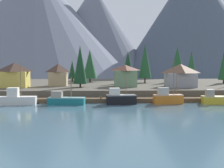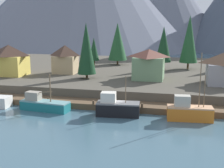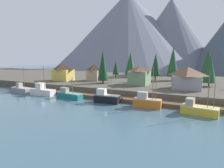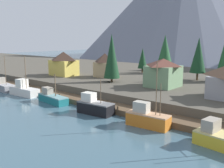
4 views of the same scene
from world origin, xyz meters
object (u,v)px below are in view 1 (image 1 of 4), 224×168
(fishing_boat_orange, at_px, (167,98))
(conifer_far_left, at_px, (72,70))
(fishing_boat_white, at_px, (16,99))
(fishing_boat_yellow, at_px, (217,99))
(conifer_mid_left, at_px, (224,65))
(house_green, at_px, (125,75))
(conifer_mid_right, at_px, (90,64))
(house_tan, at_px, (58,75))
(conifer_near_left, at_px, (128,64))
(fishing_boat_black, at_px, (120,98))
(conifer_centre, at_px, (177,63))
(house_grey, at_px, (180,75))
(conifer_back_right, at_px, (191,66))
(house_yellow, at_px, (14,75))
(conifer_near_right, at_px, (80,65))
(fishing_boat_teal, at_px, (65,100))
(conifer_back_left, at_px, (145,61))

(fishing_boat_orange, bearing_deg, conifer_far_left, 120.08)
(fishing_boat_white, height_order, fishing_boat_yellow, fishing_boat_white)
(fishing_boat_white, relative_size, conifer_mid_left, 0.82)
(house_green, height_order, conifer_mid_right, conifer_mid_right)
(house_tan, bearing_deg, conifer_near_left, 26.74)
(fishing_boat_white, relative_size, fishing_boat_black, 1.36)
(house_green, xyz_separation_m, conifer_centre, (20.76, 19.67, 3.71))
(fishing_boat_black, height_order, house_tan, house_tan)
(house_grey, height_order, conifer_back_right, conifer_back_right)
(conifer_near_left, relative_size, conifer_back_right, 1.02)
(house_tan, height_order, house_yellow, house_yellow)
(fishing_boat_black, bearing_deg, house_tan, 122.50)
(fishing_boat_orange, xyz_separation_m, conifer_near_right, (-20.85, 16.23, 7.54))
(house_tan, height_order, conifer_mid_left, conifer_mid_left)
(fishing_boat_yellow, bearing_deg, house_grey, 109.57)
(conifer_mid_right, height_order, conifer_centre, conifer_centre)
(conifer_near_left, bearing_deg, house_grey, -50.68)
(house_tan, xyz_separation_m, conifer_near_left, (21.95, 11.06, 3.04))
(fishing_boat_black, relative_size, house_grey, 0.81)
(fishing_boat_orange, bearing_deg, house_green, 108.29)
(fishing_boat_teal, relative_size, conifer_back_right, 0.79)
(house_tan, relative_size, conifer_mid_right, 0.56)
(house_tan, distance_m, conifer_back_right, 41.37)
(fishing_boat_black, distance_m, conifer_back_right, 35.23)
(conifer_back_right, bearing_deg, fishing_boat_white, -152.44)
(fishing_boat_yellow, relative_size, conifer_back_left, 0.67)
(conifer_back_right, bearing_deg, house_tan, -175.84)
(conifer_back_left, relative_size, conifer_centre, 1.06)
(house_grey, bearing_deg, fishing_boat_white, -158.41)
(fishing_boat_white, height_order, conifer_centre, conifer_centre)
(fishing_boat_orange, relative_size, conifer_near_right, 0.85)
(fishing_boat_black, bearing_deg, fishing_boat_teal, 173.96)
(house_green, distance_m, conifer_far_left, 24.45)
(fishing_boat_teal, relative_size, conifer_far_left, 1.08)
(conifer_near_left, relative_size, conifer_mid_right, 0.93)
(fishing_boat_teal, bearing_deg, conifer_far_left, 99.68)
(fishing_boat_orange, relative_size, conifer_back_right, 0.93)
(fishing_boat_orange, relative_size, fishing_boat_yellow, 1.09)
(house_tan, xyz_separation_m, conifer_mid_right, (8.76, 17.66, 3.16))
(fishing_boat_teal, distance_m, house_tan, 22.62)
(house_yellow, distance_m, conifer_back_right, 53.17)
(house_green, distance_m, conifer_near_left, 14.36)
(house_green, xyz_separation_m, conifer_mid_right, (-11.08, 20.43, 3.33))
(house_grey, relative_size, house_green, 1.17)
(fishing_boat_teal, xyz_separation_m, conifer_mid_left, (49.73, 30.93, 7.72))
(fishing_boat_yellow, xyz_separation_m, conifer_back_left, (-10.87, 35.37, 9.04))
(fishing_boat_black, height_order, conifer_near_right, conifer_near_right)
(house_tan, relative_size, house_grey, 0.79)
(fishing_boat_white, distance_m, house_grey, 44.62)
(conifer_back_left, bearing_deg, conifer_near_left, -159.30)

